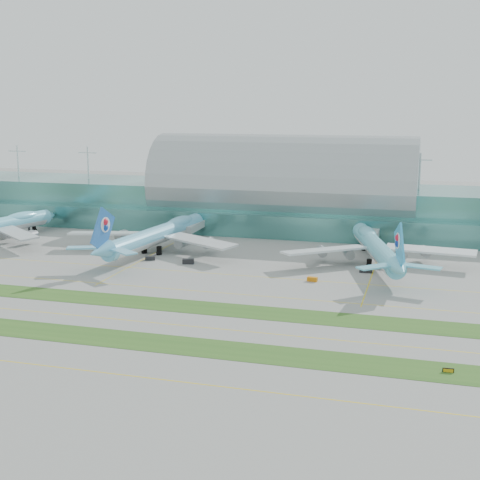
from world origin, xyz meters
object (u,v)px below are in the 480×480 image
(terminal, at_px, (284,198))
(airliner_b, at_px, (157,234))
(airliner_c, at_px, (376,247))
(taxiway_sign_east, at_px, (448,370))

(terminal, distance_m, airliner_b, 72.34)
(airliner_c, bearing_deg, airliner_b, 165.06)
(taxiway_sign_east, bearing_deg, terminal, 110.34)
(airliner_b, xyz_separation_m, airliner_c, (83.92, 0.90, -0.35))
(airliner_b, bearing_deg, airliner_c, 7.68)
(airliner_c, bearing_deg, terminal, 112.11)
(airliner_c, height_order, taxiway_sign_east, airliner_c)
(terminal, height_order, airliner_c, terminal)
(terminal, relative_size, airliner_c, 4.38)
(terminal, bearing_deg, airliner_c, -52.33)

